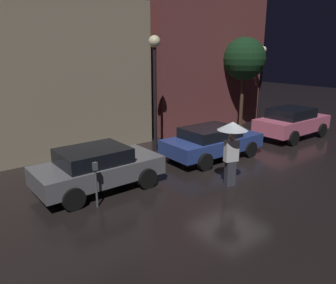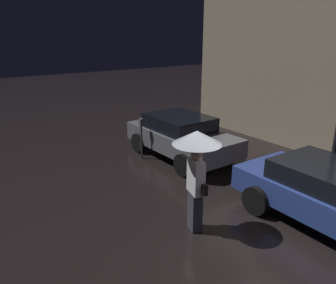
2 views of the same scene
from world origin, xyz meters
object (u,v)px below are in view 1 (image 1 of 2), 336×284
(parked_car_pink, at_px, (292,122))
(pedestrian_with_umbrella, at_px, (232,138))
(street_lamp_near, at_px, (155,68))
(parking_meter, at_px, (96,180))
(street_lamp_far, at_px, (261,74))
(parked_car_grey, at_px, (97,167))
(parked_car_blue, at_px, (212,141))

(parked_car_pink, bearing_deg, pedestrian_with_umbrella, -161.89)
(street_lamp_near, bearing_deg, parking_meter, -142.68)
(pedestrian_with_umbrella, bearing_deg, street_lamp_far, 49.19)
(street_lamp_far, bearing_deg, parked_car_pink, -109.91)
(parked_car_grey, height_order, street_lamp_near, street_lamp_near)
(parked_car_grey, xyz_separation_m, street_lamp_near, (3.83, 2.23, 2.82))
(parked_car_pink, distance_m, street_lamp_far, 3.65)
(parked_car_blue, bearing_deg, street_lamp_far, 23.58)
(parked_car_blue, relative_size, pedestrian_with_umbrella, 1.98)
(parked_car_blue, xyz_separation_m, parking_meter, (-5.66, -1.18, 0.12))
(parking_meter, relative_size, street_lamp_far, 0.30)
(parked_car_pink, xyz_separation_m, parking_meter, (-11.10, -1.03, 0.02))
(parked_car_blue, height_order, parking_meter, parking_meter)
(street_lamp_near, bearing_deg, parked_car_blue, -60.77)
(pedestrian_with_umbrella, bearing_deg, parked_car_grey, 162.82)
(parked_car_grey, xyz_separation_m, parked_car_blue, (5.06, 0.04, -0.02))
(parked_car_pink, bearing_deg, parked_car_grey, 179.63)
(parked_car_blue, distance_m, parked_car_pink, 5.45)
(street_lamp_far, bearing_deg, street_lamp_near, -176.71)
(parked_car_grey, distance_m, parked_car_pink, 10.51)
(parked_car_grey, height_order, parked_car_blue, parked_car_grey)
(parked_car_grey, distance_m, parked_car_blue, 5.06)
(parked_car_grey, distance_m, street_lamp_far, 12.03)
(parked_car_pink, height_order, pedestrian_with_umbrella, pedestrian_with_umbrella)
(street_lamp_near, relative_size, street_lamp_far, 1.08)
(parked_car_grey, relative_size, street_lamp_far, 0.88)
(parking_meter, bearing_deg, street_lamp_far, 17.49)
(street_lamp_near, bearing_deg, parked_car_grey, -149.75)
(street_lamp_far, bearing_deg, pedestrian_with_umbrella, -147.81)
(street_lamp_near, distance_m, street_lamp_far, 7.72)
(parked_car_blue, xyz_separation_m, parked_car_pink, (5.44, -0.15, 0.10))
(parked_car_blue, bearing_deg, street_lamp_near, 120.56)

